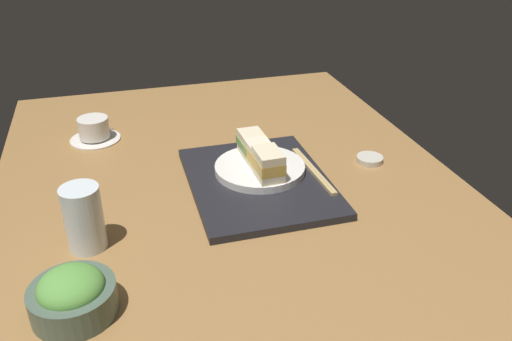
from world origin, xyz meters
TOP-DOWN VIEW (x-y plane):
  - ground_plane at (0.00, 0.00)cm, footprint 140.00×100.00cm
  - serving_tray at (1.64, -5.72)cm, footprint 37.37×29.11cm
  - sandwich_plate at (4.57, -6.87)cm, footprint 19.91×19.91cm
  - sandwich_near at (-1.01, -7.07)cm, footprint 7.69×5.56cm
  - sandwich_middle at (4.57, -6.87)cm, footprint 8.04×5.49cm
  - sandwich_far at (10.16, -6.67)cm, footprint 8.02×5.70cm
  - salad_bowl at (-27.98, 32.02)cm, footprint 13.13×13.13cm
  - chopsticks_pair at (1.22, -18.21)cm, footprint 21.70×2.28cm
  - coffee_cup at (35.20, 27.95)cm, footprint 12.61×12.61cm
  - drinking_glass at (-11.12, 29.99)cm, footprint 6.86×6.86cm
  - small_sauce_dish at (4.97, -33.93)cm, footprint 6.21×6.21cm

SIDE VIEW (x-z plane):
  - ground_plane at x=0.00cm, z-range -3.00..0.00cm
  - small_sauce_dish at x=4.97cm, z-range 0.00..1.36cm
  - serving_tray at x=1.64cm, z-range 0.00..1.64cm
  - chopsticks_pair at x=1.22cm, z-range 1.64..2.34cm
  - sandwich_plate at x=4.57cm, z-range 1.64..3.31cm
  - coffee_cup at x=35.20cm, z-range -0.33..5.64cm
  - salad_bowl at x=-27.98cm, z-range -0.41..7.26cm
  - sandwich_far at x=10.16cm, z-range 3.31..8.44cm
  - sandwich_middle at x=4.57cm, z-range 3.31..8.45cm
  - drinking_glass at x=-11.12cm, z-range 0.00..12.23cm
  - sandwich_near at x=-1.01cm, z-range 3.31..9.35cm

